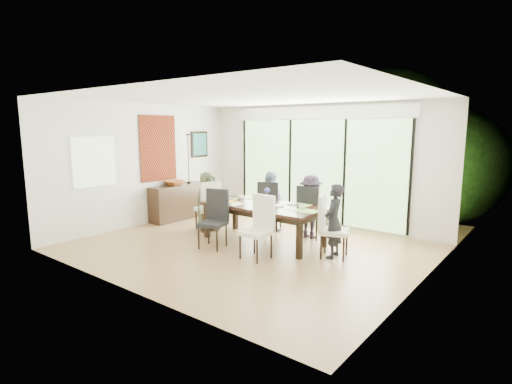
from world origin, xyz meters
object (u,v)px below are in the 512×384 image
Objects in this scene: chair_far_right at (311,211)px; chair_near_right at (256,228)px; cup_c at (302,206)px; table_top at (263,206)px; chair_left_end at (207,205)px; chair_far_left at (270,205)px; person_left_end at (208,201)px; vase at (267,202)px; person_far_right at (311,207)px; chair_right_end at (335,227)px; laptop at (226,200)px; cup_a at (240,197)px; sideboard at (179,202)px; person_right_end at (334,221)px; chair_near_left at (212,219)px; bowl at (175,183)px; cup_b at (266,204)px; person_far_left at (270,201)px.

chair_far_right is 1.00× the size of chair_near_right.
cup_c is (0.30, 0.97, 0.24)m from chair_near_right.
chair_far_right is (0.55, 0.85, -0.17)m from table_top.
cup_c is at bearing 113.94° from chair_left_end.
chair_far_left reaches higher than cup_c.
person_left_end is 1.54m from vase.
person_far_right is (2.05, 0.83, 0.09)m from chair_left_end.
laptop is at bearing 74.62° from chair_right_end.
table_top is 0.98m from chair_far_left.
person_left_end reaches higher than chair_right_end.
vase is at bearing -32.31° from laptop.
cup_a is at bearing 167.91° from table_top.
chair_left_end is 1.00× the size of chair_near_right.
chair_far_left is 0.72× the size of sideboard.
table_top is at bearing -35.06° from laptop.
chair_left_end is 3.00m from chair_right_end.
chair_far_right is 1.26m from person_right_end.
person_right_end is (2.98, 0.00, 0.09)m from chair_left_end.
chair_far_left is 1.96m from chair_near_right.
table_top is 1.02m from chair_near_left.
vase is at bearing -7.59° from cup_a.
bowl reaches higher than cup_c.
vase is (0.50, -0.80, 0.25)m from chair_far_left.
sideboard is at bearing 172.14° from cup_b.
cup_b is at bearing 64.16° from person_far_right.
chair_right_end is (3.00, 0.00, 0.00)m from chair_left_end.
chair_far_right is 1.06m from cup_b.
bowl is (-4.24, 0.20, 0.26)m from person_right_end.
person_far_right is (0.05, 1.70, 0.09)m from chair_near_right.
person_far_right is at bearing -56.55° from person_left_end.
sideboard is (-1.26, 0.30, -0.12)m from chair_left_end.
vase is at bearing -176.19° from cup_c.
person_left_end reaches higher than chair_far_left.
cup_c reaches higher than table_top.
person_right_end is 4.26m from bowl.
chair_right_end is at bearing -3.90° from cup_a.
person_right_end is 10.40× the size of cup_a.
chair_near_left is 9.17× the size of vase.
chair_left_end is 0.85× the size of person_far_left.
person_left_end is 2.29m from cup_c.
sideboard is (-2.76, 0.30, -0.28)m from table_top.
vase reaches higher than laptop.
chair_near_left is (-2.00, -0.87, 0.00)m from chair_right_end.
chair_far_right is 0.72× the size of sideboard.
chair_near_right is at bearing -63.94° from vase.
chair_far_left is at bearing 122.28° from cup_b.
vase is (-0.45, 0.92, 0.25)m from chair_near_right.
person_right_end is (-0.02, 0.00, 0.09)m from chair_right_end.
chair_near_left reaches higher than laptop.
chair_near_right is (2.00, -0.87, 0.00)m from chair_left_end.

